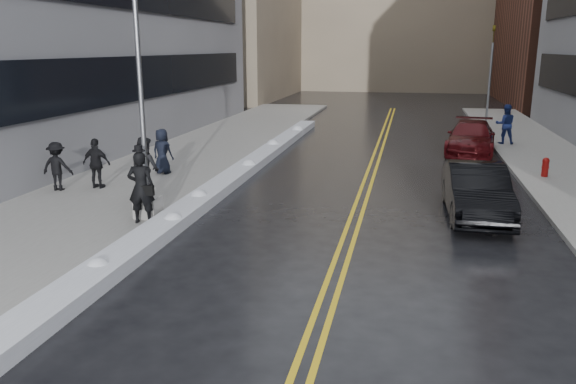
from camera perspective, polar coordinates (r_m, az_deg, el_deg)
The scene contains 18 objects.
ground at distance 13.77m, azimuth -5.11°, elevation -6.36°, with size 160.00×160.00×0.00m, color black.
sidewalk_west at distance 24.74m, azimuth -11.00°, elevation 3.01°, with size 5.50×50.00×0.15m, color gray.
sidewalk_east at distance 23.58m, azimuth 26.93°, elevation 1.12°, with size 4.00×50.00×0.15m, color gray.
lane_line_left at distance 22.84m, azimuth 8.06°, elevation 2.01°, with size 0.12×50.00×0.01m, color gold.
lane_line_right at distance 22.83m, azimuth 8.81°, elevation 1.97°, with size 0.12×50.00×0.01m, color gold.
snow_ridge at distance 21.75m, azimuth -5.05°, elevation 1.91°, with size 0.90×30.00×0.34m, color silver.
building_west_far at distance 59.66m, azimuth -7.12°, elevation 18.34°, with size 14.00×22.00×18.00m, color gray.
lamppost at distance 16.15m, azimuth -14.47°, elevation 5.66°, with size 0.65×0.65×7.62m.
fire_hydrant at distance 23.25m, azimuth 24.69°, elevation 2.40°, with size 0.26×0.26×0.73m.
traffic_signal at distance 36.58m, azimuth 19.86°, elevation 11.33°, with size 0.16×0.20×6.00m.
pedestrian_fedora at distance 15.90m, azimuth -14.70°, elevation 0.45°, with size 0.74×0.48×2.02m, color black.
pedestrian_b at distance 18.34m, azimuth -14.30°, elevation 2.34°, with size 0.99×0.77×2.04m, color black.
pedestrian_c at distance 22.11m, azimuth -12.65°, elevation 4.06°, with size 0.85×0.55×1.73m, color black.
pedestrian_d at distance 20.39m, azimuth -18.87°, elevation 2.76°, with size 1.01×0.42×1.73m, color black.
pedestrian_e at distance 20.57m, azimuth -22.40°, elevation 2.43°, with size 1.07×0.61×1.65m, color black.
pedestrian_east at distance 30.45m, azimuth 21.21°, elevation 6.45°, with size 0.96×0.75×1.97m, color navy.
car_black at distance 17.43m, azimuth 18.60°, elevation 0.07°, with size 1.64×4.70×1.55m, color black.
car_maroon at distance 27.96m, azimuth 18.10°, elevation 5.28°, with size 2.12×5.21×1.51m, color #36080B.
Camera 1 is at (3.91, -12.26, 4.89)m, focal length 35.00 mm.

